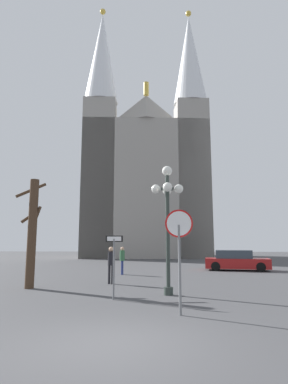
{
  "coord_description": "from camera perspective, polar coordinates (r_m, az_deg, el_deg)",
  "views": [
    {
      "loc": [
        0.98,
        -6.74,
        2.05
      ],
      "look_at": [
        -0.37,
        19.1,
        6.09
      ],
      "focal_mm": 29.76,
      "sensor_mm": 36.0,
      "label": 1
    }
  ],
  "objects": [
    {
      "name": "stop_sign",
      "position": [
        9.39,
        6.32,
        -8.46
      ],
      "size": [
        0.81,
        0.2,
        2.98
      ],
      "color": "slate",
      "rests_on": "ground"
    },
    {
      "name": "pedestrian_standing",
      "position": [
        16.16,
        -5.93,
        -12.22
      ],
      "size": [
        0.32,
        0.32,
        1.79
      ],
      "color": "black",
      "rests_on": "ground"
    },
    {
      "name": "bare_tree",
      "position": [
        15.43,
        -19.42,
        -6.49
      ],
      "size": [
        1.38,
        1.21,
        4.91
      ],
      "color": "#473323",
      "rests_on": "ground"
    },
    {
      "name": "pedestrian_walking",
      "position": [
        20.6,
        -3.91,
        -11.66
      ],
      "size": [
        0.32,
        0.32,
        1.72
      ],
      "color": "navy",
      "rests_on": "ground"
    },
    {
      "name": "cathedral",
      "position": [
        44.83,
        0.21,
        2.93
      ],
      "size": [
        17.38,
        13.92,
        34.72
      ],
      "color": "gray",
      "rests_on": "ground"
    },
    {
      "name": "parked_car_near_red",
      "position": [
        24.41,
        16.17,
        -11.76
      ],
      "size": [
        4.69,
        2.43,
        1.44
      ],
      "color": "maroon",
      "rests_on": "ground"
    },
    {
      "name": "one_way_arrow_sign",
      "position": [
        11.84,
        -5.41,
        -11.79
      ],
      "size": [
        0.66,
        0.23,
        2.26
      ],
      "color": "slate",
      "rests_on": "ground"
    },
    {
      "name": "street_lamp",
      "position": [
        12.88,
        4.23,
        -2.69
      ],
      "size": [
        1.3,
        1.3,
        5.13
      ],
      "color": "#2D3833",
      "rests_on": "ground"
    },
    {
      "name": "ground_plane",
      "position": [
        7.11,
        -5.59,
        -25.56
      ],
      "size": [
        120.0,
        120.0,
        0.0
      ],
      "primitive_type": "plane",
      "color": "#424244"
    }
  ]
}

